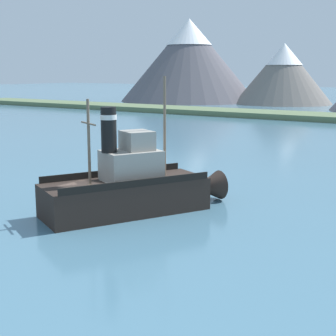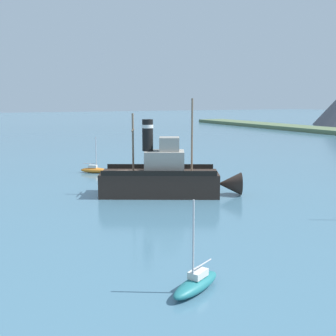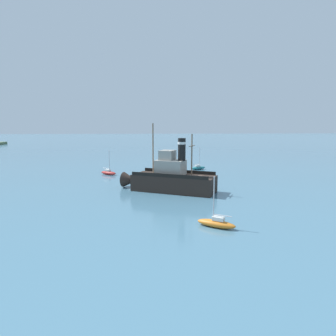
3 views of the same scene
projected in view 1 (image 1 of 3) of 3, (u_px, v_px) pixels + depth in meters
ground_plane at (83, 218)px, 36.43m from camera, size 600.00×600.00×0.00m
old_tugboat at (133, 188)px, 37.74m from camera, size 9.41×14.40×9.90m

